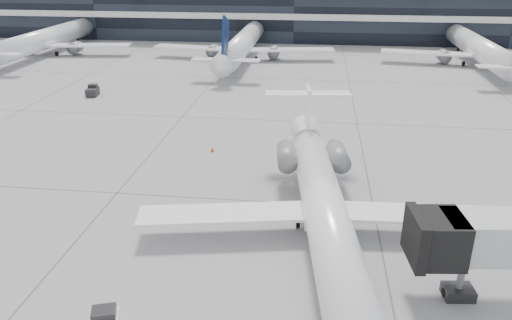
# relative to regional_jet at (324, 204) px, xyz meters

# --- Properties ---
(ground) EXTENTS (220.00, 220.00, 0.00)m
(ground) POSITION_rel_regional_jet_xyz_m (-6.17, 4.51, -2.42)
(ground) COLOR gray
(ground) RESTS_ON ground
(terminal) EXTENTS (170.00, 22.00, 10.00)m
(terminal) POSITION_rel_regional_jet_xyz_m (-6.17, 86.51, 2.58)
(terminal) COLOR black
(terminal) RESTS_ON ground
(bg_jet_left) EXTENTS (32.00, 40.00, 9.60)m
(bg_jet_left) POSITION_rel_regional_jet_xyz_m (-51.17, 59.51, -2.42)
(bg_jet_left) COLOR white
(bg_jet_left) RESTS_ON ground
(bg_jet_center) EXTENTS (32.00, 40.00, 9.60)m
(bg_jet_center) POSITION_rel_regional_jet_xyz_m (-14.17, 59.51, -2.42)
(bg_jet_center) COLOR white
(bg_jet_center) RESTS_ON ground
(bg_jet_right) EXTENTS (32.00, 40.00, 9.60)m
(bg_jet_right) POSITION_rel_regional_jet_xyz_m (25.83, 59.51, -2.42)
(bg_jet_right) COLOR white
(bg_jet_right) RESTS_ON ground
(regional_jet) EXTENTS (24.58, 30.69, 7.09)m
(regional_jet) POSITION_rel_regional_jet_xyz_m (0.00, 0.00, 0.00)
(regional_jet) COLOR white
(regional_jet) RESTS_ON ground
(traffic_cone) EXTENTS (0.40, 0.40, 0.51)m
(traffic_cone) POSITION_rel_regional_jet_xyz_m (-10.48, 14.20, -2.18)
(traffic_cone) COLOR red
(traffic_cone) RESTS_ON ground
(far_tug) EXTENTS (1.64, 2.42, 1.43)m
(far_tug) POSITION_rel_regional_jet_xyz_m (-30.43, 32.12, -1.78)
(far_tug) COLOR black
(far_tug) RESTS_ON ground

